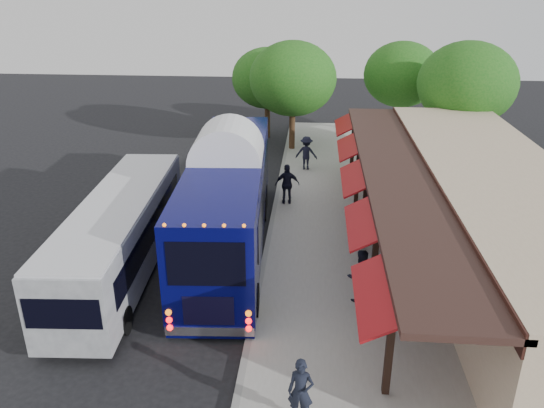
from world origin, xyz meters
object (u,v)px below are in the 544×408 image
at_px(ped_c, 287,184).
at_px(sign_board, 379,276).
at_px(ped_b, 360,276).
at_px(coach_bus, 229,196).
at_px(ped_a, 301,391).
at_px(city_bus, 121,232).
at_px(ped_d, 306,153).

relative_size(ped_c, sign_board, 1.89).
bearing_deg(sign_board, ped_b, -131.76).
xyz_separation_m(coach_bus, ped_a, (3.11, -9.10, -1.18)).
xyz_separation_m(city_bus, sign_board, (9.06, -1.04, -0.73)).
height_order(city_bus, ped_c, city_bus).
height_order(coach_bus, ped_d, coach_bus).
height_order(ped_b, ped_d, ped_d).
relative_size(coach_bus, city_bus, 1.19).
xyz_separation_m(ped_a, ped_b, (1.74, 5.32, 0.06)).
bearing_deg(coach_bus, ped_d, 69.71).
bearing_deg(ped_d, city_bus, 69.38).
height_order(coach_bus, city_bus, coach_bus).
height_order(ped_a, sign_board, ped_a).
distance_m(ped_c, sign_board, 8.37).
bearing_deg(coach_bus, ped_c, 60.95).
relative_size(ped_a, ped_c, 0.88).
distance_m(coach_bus, ped_c, 4.86).
height_order(ped_b, ped_c, ped_c).
bearing_deg(ped_c, ped_b, 103.17).
bearing_deg(ped_b, coach_bus, -62.44).
relative_size(city_bus, ped_b, 5.89).
relative_size(city_bus, sign_board, 10.51).
bearing_deg(ped_d, ped_a, 98.94).
distance_m(city_bus, ped_b, 8.53).
bearing_deg(sign_board, ped_a, -97.66).
height_order(city_bus, ped_b, city_bus).
bearing_deg(ped_c, ped_a, 88.53).
xyz_separation_m(ped_a, ped_d, (-0.28, 18.43, 0.09)).
height_order(ped_a, ped_b, ped_b).
relative_size(ped_a, sign_board, 1.66).
relative_size(coach_bus, ped_d, 6.83).
height_order(coach_bus, sign_board, coach_bus).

